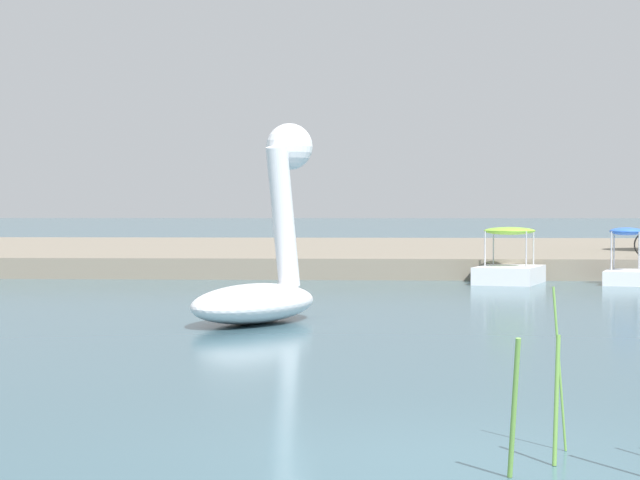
% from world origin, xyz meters
% --- Properties ---
extents(ground_plane, '(689.67, 689.67, 0.00)m').
position_xyz_m(ground_plane, '(0.00, 0.00, 0.00)').
color(ground_plane, '#385966').
extents(shore_bank_far, '(152.02, 25.84, 0.57)m').
position_xyz_m(shore_bank_far, '(0.00, 35.82, 0.29)').
color(shore_bank_far, slate).
rests_on(shore_bank_far, ground_plane).
extents(swan_boat, '(2.59, 3.52, 3.38)m').
position_xyz_m(swan_boat, '(-2.74, 11.02, 0.86)').
color(swan_boat, white).
rests_on(swan_boat, ground_plane).
extents(pedal_boat_lime, '(2.09, 2.67, 1.45)m').
position_xyz_m(pedal_boat_lime, '(2.40, 21.74, 0.42)').
color(pedal_boat_lime, white).
rests_on(pedal_boat_lime, ground_plane).
extents(pedal_boat_blue, '(1.44, 2.00, 1.44)m').
position_xyz_m(pedal_boat_blue, '(5.30, 21.49, 0.39)').
color(pedal_boat_blue, white).
rests_on(pedal_boat_blue, ground_plane).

